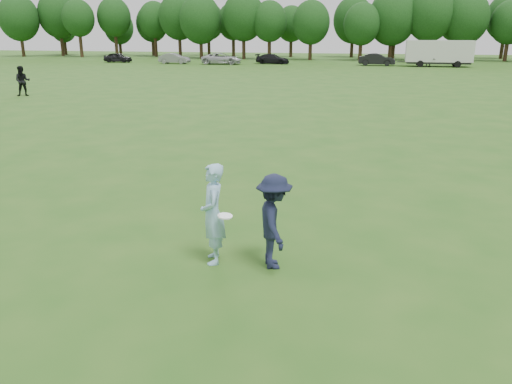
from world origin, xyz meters
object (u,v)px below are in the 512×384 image
thrower (213,214)px  cargo_trailer (439,52)px  defender (274,222)px  car_a (118,58)px  car_c (222,59)px  player_far_d (428,60)px  car_f (377,60)px  car_b (174,59)px  player_far_a (23,81)px  car_d (273,59)px

thrower → cargo_trailer: size_ratio=0.21×
defender → car_a: bearing=10.2°
car_a → car_c: car_c is taller
defender → player_far_d: player_far_d is taller
thrower → defender: 1.14m
car_c → car_a: bearing=81.4°
cargo_trailer → car_c: bearing=-176.5°
car_c → car_f: bearing=-89.7°
car_c → cargo_trailer: bearing=-92.0°
car_f → defender: bearing=-179.6°
car_f → car_b: bearing=96.5°
player_far_a → car_a: bearing=78.6°
defender → player_far_d: 59.66m
thrower → car_b: bearing=-177.6°
car_a → car_b: bearing=-95.3°
defender → car_c: defender is taller
cargo_trailer → player_far_a: bearing=-128.3°
defender → player_far_d: bearing=-27.7°
player_far_a → player_far_d: player_far_a is taller
defender → car_f: defender is taller
car_b → car_c: (6.75, 0.24, 0.05)m
car_a → car_b: size_ratio=0.95×
car_a → car_d: car_a is taller
defender → car_d: defender is taller
defender → car_c: size_ratio=0.33×
car_c → car_d: (6.49, 2.64, -0.08)m
car_d → car_f: bearing=-89.7°
defender → cargo_trailer: 60.78m
defender → car_f: size_ratio=0.38×
car_c → car_b: bearing=86.5°
car_f → car_c: bearing=97.5°
car_d → player_far_a: bearing=169.6°
player_far_d → player_far_a: bearing=-114.9°
car_c → car_d: car_c is taller
car_d → car_a: bearing=97.0°
car_b → car_d: bearing=-77.5°
player_far_d → car_c: (-26.74, -0.77, -0.15)m
car_f → player_far_d: bearing=-100.6°
car_b → cargo_trailer: cargo_trailer is taller
defender → player_far_a: bearing=25.0°
player_far_a → car_b: 36.96m
car_a → car_f: (36.40, 1.27, 0.08)m
car_a → car_c: (15.92, -0.85, 0.06)m
player_far_a → car_d: size_ratio=0.44×
player_far_a → cargo_trailer: size_ratio=0.22×
thrower → player_far_d: size_ratio=1.06×
player_far_a → player_far_d: 47.76m
car_a → car_d: bearing=-84.0°
player_far_d → defender: bearing=-84.3°
thrower → car_c: thrower is taller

